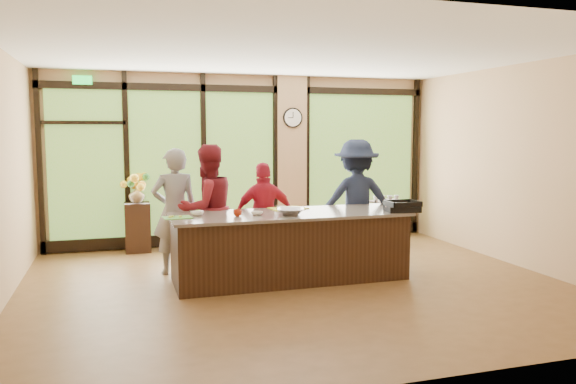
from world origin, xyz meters
TOP-DOWN VIEW (x-y plane):
  - floor at (0.00, 0.00)m, footprint 7.00×7.00m
  - ceiling at (0.00, 0.00)m, footprint 7.00×7.00m
  - back_wall at (0.00, 3.00)m, footprint 7.00×0.00m
  - right_wall at (3.50, 0.00)m, footprint 0.00×6.00m
  - window_wall at (0.16, 2.95)m, footprint 6.90×0.12m
  - island_base at (0.00, 0.30)m, footprint 3.10×1.00m
  - countertop at (0.00, 0.30)m, footprint 3.20×1.10m
  - wall_clock at (0.85, 2.87)m, footprint 0.36×0.04m
  - cook_left at (-1.45, 1.11)m, footprint 0.68×0.47m
  - cook_midleft at (-1.00, 1.03)m, footprint 1.09×0.98m
  - cook_midright at (-0.16, 1.04)m, footprint 0.94×0.45m
  - cook_right at (1.29, 1.03)m, footprint 1.31×0.88m
  - roasting_pan at (1.50, -0.04)m, footprint 0.49×0.41m
  - mixing_bowl at (-0.06, 0.10)m, footprint 0.45×0.45m
  - cutting_board_left at (-1.50, 0.28)m, footprint 0.37×0.29m
  - cutting_board_center at (0.05, 0.65)m, footprint 0.48×0.38m
  - cutting_board_right at (0.16, 0.65)m, footprint 0.43×0.37m
  - prep_bowl_near at (-1.23, 0.40)m, footprint 0.22×0.22m
  - prep_bowl_mid at (-0.48, 0.21)m, footprint 0.20×0.20m
  - prep_bowl_far at (0.01, 0.72)m, footprint 0.14×0.14m
  - red_ramekin at (-0.74, 0.20)m, footprint 0.12×0.12m
  - flower_stand at (-1.91, 2.75)m, footprint 0.42×0.42m
  - flower_vase at (-1.91, 2.75)m, footprint 0.31×0.31m
  - bar_cart at (2.34, 2.07)m, footprint 0.73×0.57m

SIDE VIEW (x-z plane):
  - floor at x=0.00m, z-range 0.00..0.00m
  - flower_stand at x=-1.91m, z-range 0.00..0.82m
  - island_base at x=0.00m, z-range 0.00..0.88m
  - bar_cart at x=2.34m, z-range 0.09..0.96m
  - cook_midright at x=-0.16m, z-range 0.00..1.56m
  - cook_left at x=-1.45m, z-range 0.00..1.78m
  - countertop at x=0.00m, z-range 0.88..0.92m
  - cook_midleft at x=-1.00m, z-range 0.00..1.83m
  - cutting_board_left at x=-1.50m, z-range 0.92..0.93m
  - cutting_board_right at x=0.16m, z-range 0.92..0.93m
  - cutting_board_center at x=0.05m, z-range 0.92..0.93m
  - prep_bowl_far at x=0.01m, z-range 0.92..0.95m
  - prep_bowl_mid at x=-0.48m, z-range 0.92..0.97m
  - cook_right at x=1.29m, z-range 0.00..1.89m
  - prep_bowl_near at x=-1.23m, z-range 0.92..0.97m
  - roasting_pan at x=1.50m, z-range 0.92..1.00m
  - flower_vase at x=-1.91m, z-range 0.82..1.10m
  - mixing_bowl at x=-0.06m, z-range 0.92..1.01m
  - red_ramekin at x=-0.74m, z-range 0.92..1.01m
  - window_wall at x=0.16m, z-range -0.11..2.89m
  - back_wall at x=0.00m, z-range -2.00..5.00m
  - right_wall at x=3.50m, z-range -1.50..4.50m
  - wall_clock at x=0.85m, z-range 2.07..2.43m
  - ceiling at x=0.00m, z-range 3.00..3.00m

